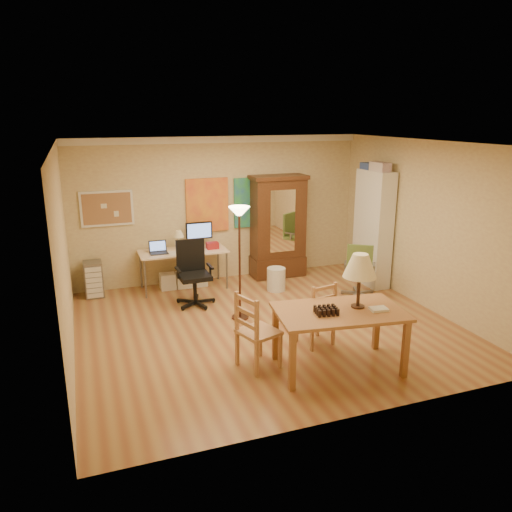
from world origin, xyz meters
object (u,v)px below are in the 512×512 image
object	(u,v)px
office_chair_black	(194,288)
bookshelf	(373,229)
computer_desk	(185,265)
dining_table	(347,298)
armoire	(278,233)
office_chair_green	(359,282)

from	to	relation	value
office_chair_black	bookshelf	bearing A→B (deg)	-0.95
computer_desk	office_chair_black	xyz separation A→B (m)	(-0.03, -0.89, -0.14)
dining_table	armoire	distance (m)	3.78
dining_table	office_chair_black	world-z (taller)	dining_table
office_chair_black	armoire	size ratio (longest dim) A/B	0.55
dining_table	armoire	bearing A→B (deg)	80.56
office_chair_black	office_chair_green	bearing A→B (deg)	-12.33
dining_table	armoire	xyz separation A→B (m)	(0.62, 3.73, -0.07)
armoire	office_chair_black	bearing A→B (deg)	-152.84
office_chair_black	office_chair_green	world-z (taller)	office_chair_black
computer_desk	armoire	bearing A→B (deg)	2.55
dining_table	bookshelf	world-z (taller)	bookshelf
office_chair_green	armoire	xyz separation A→B (m)	(-0.88, 1.58, 0.60)
office_chair_black	office_chair_green	distance (m)	2.85
armoire	bookshelf	size ratio (longest dim) A/B	0.93
computer_desk	bookshelf	distance (m)	3.52
computer_desk	office_chair_green	distance (m)	3.14
dining_table	office_chair_green	size ratio (longest dim) A/B	1.71
office_chair_green	computer_desk	bearing A→B (deg)	151.38
computer_desk	armoire	xyz separation A→B (m)	(1.87, 0.08, 0.43)
bookshelf	office_chair_black	bearing A→B (deg)	179.05
office_chair_green	armoire	distance (m)	1.91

